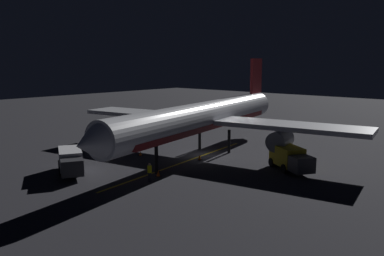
% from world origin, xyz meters
% --- Properties ---
extents(ground_plane, '(180.00, 180.00, 0.20)m').
position_xyz_m(ground_plane, '(0.00, 0.00, -0.10)').
color(ground_plane, '#28282E').
extents(apron_guide_stripe, '(3.15, 24.64, 0.01)m').
position_xyz_m(apron_guide_stripe, '(-0.50, 4.00, 0.00)').
color(apron_guide_stripe, gold).
rests_on(apron_guide_stripe, ground_plane).
extents(airliner, '(36.46, 39.44, 11.39)m').
position_xyz_m(airliner, '(0.11, -0.64, 4.38)').
color(airliner, silver).
rests_on(airliner, ground_plane).
extents(baggage_truck, '(6.27, 4.68, 2.27)m').
position_xyz_m(baggage_truck, '(4.94, 14.43, 1.19)').
color(baggage_truck, silver).
rests_on(baggage_truck, ground_plane).
extents(catering_truck, '(5.82, 4.78, 2.39)m').
position_xyz_m(catering_truck, '(-10.78, -0.67, 1.22)').
color(catering_truck, gold).
rests_on(catering_truck, ground_plane).
extents(ground_crew_worker, '(0.40, 0.40, 1.74)m').
position_xyz_m(ground_crew_worker, '(-2.94, 11.20, 0.89)').
color(ground_crew_worker, black).
rests_on(ground_crew_worker, ground_plane).
extents(traffic_cone_near_left, '(0.50, 0.50, 0.55)m').
position_xyz_m(traffic_cone_near_left, '(-2.31, 9.52, 0.25)').
color(traffic_cone_near_left, '#EA590F').
rests_on(traffic_cone_near_left, ground_plane).
extents(traffic_cone_near_right, '(0.50, 0.50, 0.55)m').
position_xyz_m(traffic_cone_near_right, '(-1.03, 8.42, 0.25)').
color(traffic_cone_near_right, '#EA590F').
rests_on(traffic_cone_near_right, ground_plane).
extents(traffic_cone_under_wing, '(0.50, 0.50, 0.55)m').
position_xyz_m(traffic_cone_under_wing, '(-1.15, 2.02, 0.25)').
color(traffic_cone_under_wing, '#EA590F').
rests_on(traffic_cone_under_wing, ground_plane).
extents(traffic_cone_far, '(0.50, 0.50, 0.55)m').
position_xyz_m(traffic_cone_far, '(5.41, 5.03, 0.25)').
color(traffic_cone_far, '#EA590F').
rests_on(traffic_cone_far, ground_plane).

